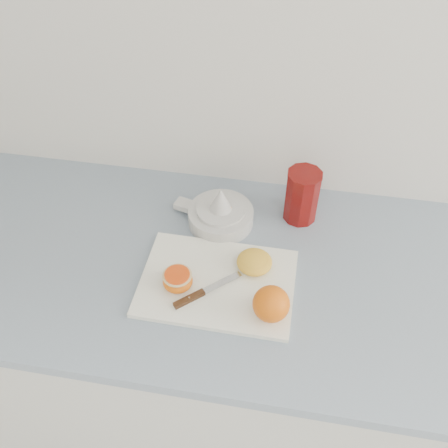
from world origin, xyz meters
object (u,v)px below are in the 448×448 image
counter (249,364)px  red_tumbler (302,197)px  citrus_juicer (220,213)px  cutting_board (217,283)px  half_orange (178,280)px

counter → red_tumbler: (0.09, 0.18, 0.51)m
citrus_juicer → red_tumbler: red_tumbler is taller
red_tumbler → citrus_juicer: bearing=-164.2°
counter → cutting_board: 0.46m
counter → cutting_board: size_ratio=6.84×
cutting_board → citrus_juicer: citrus_juicer is taller
half_orange → red_tumbler: 0.37m
counter → cutting_board: cutting_board is taller
counter → citrus_juicer: citrus_juicer is taller
half_orange → counter: bearing=29.7°
cutting_board → citrus_juicer: size_ratio=1.65×
cutting_board → red_tumbler: red_tumbler is taller
counter → citrus_juicer: bearing=129.1°
cutting_board → citrus_juicer: bearing=98.4°
counter → red_tumbler: 0.55m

